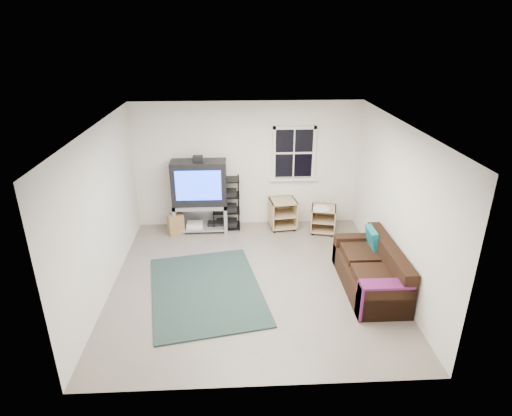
{
  "coord_description": "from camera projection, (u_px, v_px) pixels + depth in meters",
  "views": [
    {
      "loc": [
        -0.26,
        -6.12,
        3.92
      ],
      "look_at": [
        0.08,
        0.4,
        1.15
      ],
      "focal_mm": 30.0,
      "sensor_mm": 36.0,
      "label": 1
    }
  ],
  "objects": [
    {
      "name": "tv_unit",
      "position": [
        200.0,
        190.0,
        8.62
      ],
      "size": [
        1.09,
        0.54,
        1.6
      ],
      "color": "#9F9FA7",
      "rests_on": "ground"
    },
    {
      "name": "sofa",
      "position": [
        372.0,
        272.0,
        6.86
      ],
      "size": [
        0.8,
        1.8,
        0.82
      ],
      "color": "black",
      "rests_on": "ground"
    },
    {
      "name": "room",
      "position": [
        294.0,
        157.0,
        8.72
      ],
      "size": [
        4.6,
        4.62,
        4.6
      ],
      "color": "slate",
      "rests_on": "ground"
    },
    {
      "name": "av_rack",
      "position": [
        226.0,
        206.0,
        8.87
      ],
      "size": [
        0.56,
        0.41,
        1.12
      ],
      "color": "black",
      "rests_on": "ground"
    },
    {
      "name": "side_table_left",
      "position": [
        282.0,
        212.0,
        8.97
      ],
      "size": [
        0.59,
        0.59,
        0.62
      ],
      "rotation": [
        0.0,
        0.0,
        0.13
      ],
      "color": "tan",
      "rests_on": "ground"
    },
    {
      "name": "paper_bag",
      "position": [
        176.0,
        224.0,
        8.68
      ],
      "size": [
        0.36,
        0.31,
        0.43
      ],
      "primitive_type": "cube",
      "rotation": [
        0.0,
        0.0,
        0.44
      ],
      "color": "olive",
      "rests_on": "ground"
    },
    {
      "name": "shag_rug",
      "position": [
        206.0,
        290.0,
        6.89
      ],
      "size": [
        2.1,
        2.61,
        0.03
      ],
      "primitive_type": "cube",
      "rotation": [
        0.0,
        0.0,
        0.19
      ],
      "color": "black",
      "rests_on": "ground"
    },
    {
      "name": "side_table_right",
      "position": [
        323.0,
        217.0,
        8.77
      ],
      "size": [
        0.58,
        0.58,
        0.56
      ],
      "rotation": [
        0.0,
        0.0,
        -0.22
      ],
      "color": "tan",
      "rests_on": "ground"
    }
  ]
}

